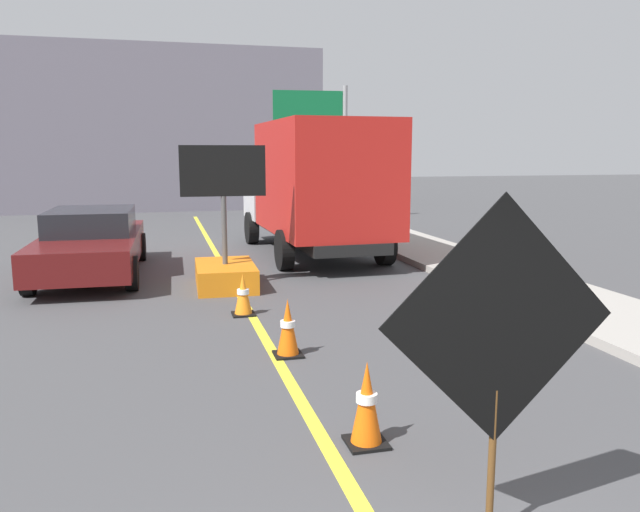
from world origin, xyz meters
name	(u,v)px	position (x,y,z in m)	size (l,w,h in m)	color
sidewalk_curb	(627,323)	(5.28, 6.00, 0.07)	(2.16, 48.00, 0.14)	#9E9991
lane_center_stripe	(275,356)	(0.00, 6.00, 0.00)	(0.14, 36.00, 0.01)	yellow
roadwork_sign	(499,327)	(0.72, 1.90, 1.47)	(1.63, 0.06, 2.33)	#593819
arrow_board_trailer	(225,262)	(-0.18, 10.34, 0.48)	(1.60, 1.83, 2.70)	orange
box_truck	(314,184)	(2.39, 13.59, 1.78)	(2.78, 6.64, 3.28)	black
pickup_car	(91,242)	(-2.78, 12.24, 0.70)	(2.12, 5.21, 1.38)	#591414
highway_guide_sign	(324,129)	(4.70, 21.37, 3.42)	(2.79, 0.30, 5.00)	gray
far_building_block	(160,131)	(-1.20, 29.40, 3.56)	(14.25, 6.13, 7.11)	slate
traffic_cone_near_sign	(367,404)	(0.35, 3.40, 0.38)	(0.36, 0.36, 0.77)	black
traffic_cone_mid_lane	(288,328)	(0.17, 5.99, 0.36)	(0.36, 0.36, 0.74)	black
traffic_cone_far_lane	(243,295)	(-0.12, 8.15, 0.33)	(0.36, 0.36, 0.67)	black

